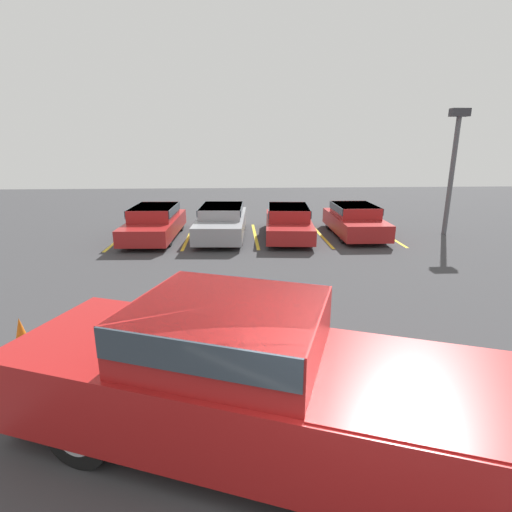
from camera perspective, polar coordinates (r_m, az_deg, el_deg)
ground_plane at (r=5.08m, az=14.44°, el=-31.00°), size 60.00×60.00×0.00m
stall_stripe_a at (r=16.85m, az=-18.71°, el=2.55°), size 0.12×4.50×0.01m
stall_stripe_b at (r=16.33m, az=-9.58°, el=2.77°), size 0.12×4.50×0.01m
stall_stripe_c at (r=16.24m, az=-0.11°, el=2.92°), size 0.12×4.50×0.01m
stall_stripe_d at (r=16.59m, az=9.21°, el=3.00°), size 0.12×4.50×0.01m
stall_stripe_e at (r=17.36m, az=17.92°, el=3.00°), size 0.12×4.50×0.01m
pickup_truck at (r=5.02m, az=-0.32°, el=-17.17°), size 6.46×4.04×1.87m
parked_sedan_a at (r=16.25m, az=-14.29°, el=4.85°), size 1.93×4.68×1.26m
parked_sedan_b at (r=16.00m, az=-4.91°, el=5.09°), size 2.07×4.84×1.24m
parked_sedan_c at (r=16.03m, az=4.63°, el=5.08°), size 2.13×4.78×1.22m
parked_sedan_d at (r=16.69m, az=13.91°, el=5.11°), size 1.77×4.23×1.25m
light_post at (r=17.90m, az=26.41°, el=12.46°), size 0.70×0.36×4.91m
traffic_cone at (r=8.67m, az=-30.52°, el=-9.52°), size 0.37×0.37×0.58m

